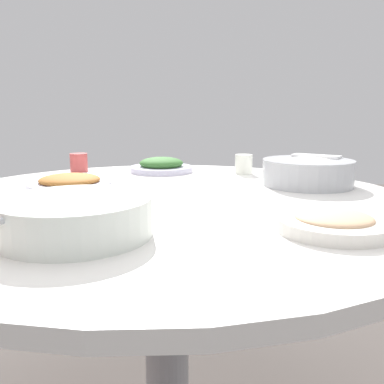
{
  "coord_description": "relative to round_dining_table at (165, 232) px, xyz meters",
  "views": [
    {
      "loc": [
        1.07,
        -0.07,
        0.97
      ],
      "look_at": [
        0.05,
        0.07,
        0.77
      ],
      "focal_mm": 38.16,
      "sensor_mm": 36.0,
      "label": 1
    }
  ],
  "objects": [
    {
      "name": "round_dining_table",
      "position": [
        0.0,
        0.0,
        0.0
      ],
      "size": [
        1.36,
        1.36,
        0.74
      ],
      "color": "#99999E",
      "rests_on": "ground"
    },
    {
      "name": "rice_bowl",
      "position": [
        -0.12,
        0.45,
        0.14
      ],
      "size": [
        0.28,
        0.28,
        0.09
      ],
      "color": "#B2B5BA",
      "rests_on": "round_dining_table"
    },
    {
      "name": "soup_bowl",
      "position": [
        0.33,
        -0.19,
        0.13
      ],
      "size": [
        0.28,
        0.28,
        0.07
      ],
      "color": "white",
      "rests_on": "round_dining_table"
    },
    {
      "name": "dish_greens",
      "position": [
        -0.48,
        0.02,
        0.12
      ],
      "size": [
        0.24,
        0.24,
        0.06
      ],
      "color": "silver",
      "rests_on": "round_dining_table"
    },
    {
      "name": "dish_tofu_braise",
      "position": [
        -0.16,
        -0.27,
        0.12
      ],
      "size": [
        0.25,
        0.25,
        0.04
      ],
      "color": "silver",
      "rests_on": "round_dining_table"
    },
    {
      "name": "dish_noodles",
      "position": [
        0.36,
        0.3,
        0.11
      ],
      "size": [
        0.22,
        0.22,
        0.04
      ],
      "color": "white",
      "rests_on": "round_dining_table"
    },
    {
      "name": "tea_cup_near",
      "position": [
        -0.39,
        0.32,
        0.13
      ],
      "size": [
        0.06,
        0.06,
        0.07
      ],
      "primitive_type": "cylinder",
      "color": "white",
      "rests_on": "round_dining_table"
    },
    {
      "name": "tea_cup_far",
      "position": [
        -0.53,
        -0.29,
        0.13
      ],
      "size": [
        0.07,
        0.07,
        0.07
      ],
      "primitive_type": "cylinder",
      "color": "#CD4D4A",
      "rests_on": "round_dining_table"
    }
  ]
}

